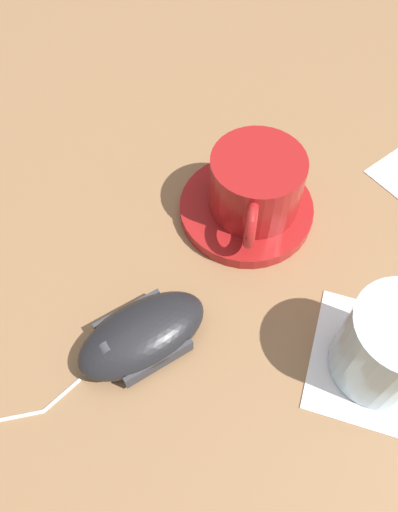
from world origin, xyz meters
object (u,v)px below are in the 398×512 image
saucer (246,209)px  computer_mouse (142,335)px  coffee_cup (256,185)px  drinking_glass (390,346)px

saucer → computer_mouse: computer_mouse is taller
saucer → coffee_cup: coffee_cup is taller
coffee_cup → computer_mouse: bearing=73.5°
saucer → drinking_glass: drinking_glass is taller
saucer → drinking_glass: bearing=141.1°
computer_mouse → drinking_glass: (-0.19, -0.05, 0.03)m
saucer → computer_mouse: bearing=75.2°
drinking_glass → saucer: bearing=-38.9°
coffee_cup → computer_mouse: (0.05, 0.17, -0.03)m
coffee_cup → drinking_glass: 0.19m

